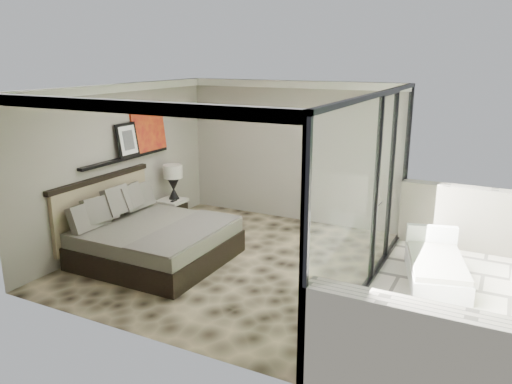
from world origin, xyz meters
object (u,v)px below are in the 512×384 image
at_px(nightstand, 173,213).
at_px(lounger, 436,267).
at_px(bed, 151,238).
at_px(table_lamp, 173,177).

relative_size(nightstand, lounger, 0.28).
bearing_deg(bed, nightstand, 114.86).
distance_m(bed, lounger, 4.51).
bearing_deg(table_lamp, bed, -66.21).
bearing_deg(bed, lounger, 17.13).
bearing_deg(nightstand, bed, -81.51).
distance_m(nightstand, table_lamp, 0.72).
relative_size(bed, lounger, 1.30).
height_order(nightstand, table_lamp, table_lamp).
xyz_separation_m(bed, nightstand, (-0.74, 1.59, -0.12)).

